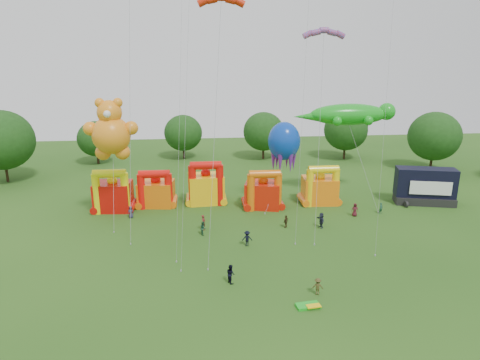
{
  "coord_description": "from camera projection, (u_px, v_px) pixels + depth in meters",
  "views": [
    {
      "loc": [
        -5.41,
        -29.59,
        20.36
      ],
      "look_at": [
        -0.61,
        18.0,
        6.5
      ],
      "focal_mm": 32.0,
      "sensor_mm": 36.0,
      "label": 1
    }
  ],
  "objects": [
    {
      "name": "spectator_8",
      "position": [
        231.0,
        274.0,
        39.73
      ],
      "size": [
        0.99,
        1.09,
        1.83
      ],
      "primitive_type": "imported",
      "rotation": [
        0.0,
        0.0,
        1.99
      ],
      "color": "black",
      "rests_on": "ground"
    },
    {
      "name": "octopus_kite",
      "position": [
        280.0,
        162.0,
        59.1
      ],
      "size": [
        5.53,
        6.49,
        11.83
      ],
      "color": "#0B38AB",
      "rests_on": "ground"
    },
    {
      "name": "teddy_bear_kite",
      "position": [
        111.0,
        137.0,
        52.2
      ],
      "size": [
        6.6,
        6.72,
        15.7
      ],
      "color": "orange",
      "rests_on": "ground"
    },
    {
      "name": "tree_ring",
      "position": [
        255.0,
        245.0,
        33.19
      ],
      "size": [
        123.7,
        125.8,
        12.07
      ],
      "color": "#352314",
      "rests_on": "ground"
    },
    {
      "name": "spectator_6",
      "position": [
        355.0,
        210.0,
        56.38
      ],
      "size": [
        0.98,
        0.75,
        1.79
      ],
      "primitive_type": "imported",
      "rotation": [
        0.0,
        0.0,
        6.06
      ],
      "color": "#4F161F",
      "rests_on": "ground"
    },
    {
      "name": "spectator_4",
      "position": [
        286.0,
        221.0,
        52.65
      ],
      "size": [
        0.95,
        0.96,
        1.62
      ],
      "primitive_type": "imported",
      "rotation": [
        0.0,
        0.0,
        3.94
      ],
      "color": "#42301A",
      "rests_on": "ground"
    },
    {
      "name": "gecko_kite",
      "position": [
        357.0,
        143.0,
        60.83
      ],
      "size": [
        15.1,
        10.54,
        13.97
      ],
      "color": "#169E1B",
      "rests_on": "ground"
    },
    {
      "name": "diamond_kites",
      "position": [
        263.0,
        97.0,
        43.16
      ],
      "size": [
        23.54,
        11.69,
        37.78
      ],
      "color": "red",
      "rests_on": "ground"
    },
    {
      "name": "ground",
      "position": [
        270.0,
        319.0,
        34.46
      ],
      "size": [
        160.0,
        160.0,
        0.0
      ],
      "primitive_type": "plane",
      "color": "#204814",
      "rests_on": "ground"
    },
    {
      "name": "stage_trailer",
      "position": [
        425.0,
        187.0,
        60.93
      ],
      "size": [
        8.62,
        4.92,
        5.21
      ],
      "color": "black",
      "rests_on": "ground"
    },
    {
      "name": "parafoil_kites",
      "position": [
        247.0,
        129.0,
        46.05
      ],
      "size": [
        26.47,
        14.93,
        28.97
      ],
      "color": "red",
      "rests_on": "ground"
    },
    {
      "name": "bouncy_castle_2",
      "position": [
        206.0,
        187.0,
        61.12
      ],
      "size": [
        5.2,
        4.3,
        6.42
      ],
      "color": "yellow",
      "rests_on": "ground"
    },
    {
      "name": "spectator_9",
      "position": [
        318.0,
        286.0,
        37.78
      ],
      "size": [
        1.12,
        0.79,
        1.58
      ],
      "primitive_type": "imported",
      "rotation": [
        0.0,
        0.0,
        2.93
      ],
      "color": "#433C1B",
      "rests_on": "ground"
    },
    {
      "name": "spectator_7",
      "position": [
        381.0,
        208.0,
        57.32
      ],
      "size": [
        0.67,
        0.59,
        1.53
      ],
      "primitive_type": "imported",
      "rotation": [
        0.0,
        0.0,
        0.49
      ],
      "color": "#1C4734",
      "rests_on": "ground"
    },
    {
      "name": "spectator_2",
      "position": [
        203.0,
        228.0,
        50.54
      ],
      "size": [
        0.72,
        0.87,
        1.64
      ],
      "primitive_type": "imported",
      "rotation": [
        0.0,
        0.0,
        1.7
      ],
      "color": "#1C472E",
      "rests_on": "ground"
    },
    {
      "name": "bouncy_castle_0",
      "position": [
        113.0,
        194.0,
        58.19
      ],
      "size": [
        5.08,
        4.21,
        6.09
      ],
      "color": "#C00E09",
      "rests_on": "ground"
    },
    {
      "name": "spectator_3",
      "position": [
        247.0,
        238.0,
        47.5
      ],
      "size": [
        1.2,
        0.74,
        1.79
      ],
      "primitive_type": "imported",
      "rotation": [
        0.0,
        0.0,
        3.08
      ],
      "color": "black",
      "rests_on": "ground"
    },
    {
      "name": "bouncy_castle_1",
      "position": [
        156.0,
        191.0,
        60.07
      ],
      "size": [
        5.18,
        4.35,
        5.48
      ],
      "color": "orange",
      "rests_on": "ground"
    },
    {
      "name": "spectator_1",
      "position": [
        203.0,
        223.0,
        51.84
      ],
      "size": [
        0.7,
        0.83,
        1.92
      ],
      "primitive_type": "imported",
      "rotation": [
        0.0,
        0.0,
        1.17
      ],
      "color": "maroon",
      "rests_on": "ground"
    },
    {
      "name": "spectator_5",
      "position": [
        321.0,
        220.0,
        52.58
      ],
      "size": [
        0.83,
        1.86,
        1.93
      ],
      "primitive_type": "imported",
      "rotation": [
        0.0,
        0.0,
        4.86
      ],
      "color": "#212538",
      "rests_on": "ground"
    },
    {
      "name": "bouncy_castle_4",
      "position": [
        320.0,
        188.0,
        61.05
      ],
      "size": [
        4.94,
        4.05,
        5.85
      ],
      "color": "orange",
      "rests_on": "ground"
    },
    {
      "name": "spectator_0",
      "position": [
        131.0,
        212.0,
        55.79
      ],
      "size": [
        0.8,
        0.54,
        1.59
      ],
      "primitive_type": "imported",
      "rotation": [
        0.0,
        0.0,
        -0.05
      ],
      "color": "#2B2D48",
      "rests_on": "ground"
    },
    {
      "name": "bouncy_castle_3",
      "position": [
        263.0,
        193.0,
        59.34
      ],
      "size": [
        5.53,
        4.84,
        5.69
      ],
      "color": "red",
      "rests_on": "ground"
    },
    {
      "name": "folded_kite_bundle",
      "position": [
        309.0,
        306.0,
        36.02
      ],
      "size": [
        2.11,
        1.29,
        0.31
      ],
      "color": "green",
      "rests_on": "ground"
    }
  ]
}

